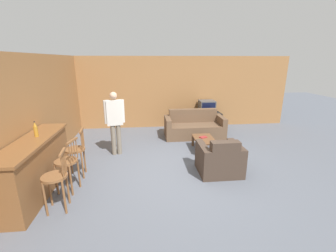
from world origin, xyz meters
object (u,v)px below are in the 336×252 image
at_px(bar_chair_far, 76,152).
at_px(tv, 207,107).
at_px(bar_chair_near, 56,180).
at_px(couch_far, 194,127).
at_px(tv_unit, 206,120).
at_px(bar_chair_mid, 67,165).
at_px(book_on_table, 203,137).
at_px(person_by_window, 115,120).
at_px(bottle, 36,130).
at_px(coffee_table, 204,140).
at_px(armchair_near, 220,160).

height_order(bar_chair_far, tv, bar_chair_far).
distance_m(bar_chair_near, couch_far, 4.72).
distance_m(tv_unit, tv, 0.52).
distance_m(bar_chair_near, bar_chair_mid, 0.57).
xyz_separation_m(bar_chair_near, book_on_table, (3.11, 2.36, -0.19)).
bearing_deg(tv, bar_chair_far, -138.90).
bearing_deg(person_by_window, bottle, -129.87).
bearing_deg(person_by_window, coffee_table, -0.09).
distance_m(couch_far, armchair_near, 2.57).
distance_m(bar_chair_mid, bottle, 0.87).
xyz_separation_m(armchair_near, bottle, (-3.68, -0.20, 0.89)).
bearing_deg(bar_chair_mid, bar_chair_far, 89.97).
height_order(bar_chair_mid, book_on_table, bar_chair_mid).
height_order(armchair_near, bottle, bottle).
bearing_deg(bar_chair_near, book_on_table, 37.20).
relative_size(tv_unit, tv, 1.92).
distance_m(bar_chair_near, person_by_window, 2.43).
bearing_deg(tv, bottle, -139.63).
xyz_separation_m(bar_chair_far, book_on_table, (3.11, 1.19, -0.19)).
relative_size(bar_chair_mid, armchair_near, 1.15).
xyz_separation_m(bar_chair_mid, couch_far, (3.11, 2.97, -0.25)).
bearing_deg(bar_chair_far, bottle, -145.01).
distance_m(couch_far, coffee_table, 1.26).
xyz_separation_m(tv, bottle, (-4.32, -3.67, 0.40)).
bearing_deg(couch_far, armchair_near, -89.56).
relative_size(couch_far, bottle, 6.44).
distance_m(couch_far, tv, 1.22).
bearing_deg(armchair_near, coffee_table, 90.39).
height_order(bar_chair_far, book_on_table, bar_chair_far).
height_order(bar_chair_mid, bar_chair_far, same).
distance_m(bar_chair_near, bottle, 1.15).
distance_m(armchair_near, coffee_table, 1.31).
distance_m(couch_far, book_on_table, 1.18).
height_order(couch_far, coffee_table, couch_far).
bearing_deg(coffee_table, armchair_near, -89.61).
relative_size(tv_unit, person_by_window, 0.63).
bearing_deg(tv_unit, bar_chair_near, -130.22).
bearing_deg(couch_far, bar_chair_near, -131.26).
relative_size(coffee_table, tv_unit, 0.82).
xyz_separation_m(coffee_table, tv, (0.65, 2.16, 0.50)).
bearing_deg(bottle, bar_chair_far, 34.99).
distance_m(bar_chair_far, person_by_window, 1.39).
height_order(bar_chair_near, person_by_window, person_by_window).
relative_size(armchair_near, book_on_table, 3.88).
bearing_deg(tv_unit, couch_far, -125.83).
distance_m(tv, person_by_window, 3.74).
height_order(tv, book_on_table, tv).
height_order(coffee_table, tv, tv).
height_order(bar_chair_near, bar_chair_far, same).
height_order(tv, person_by_window, person_by_window).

